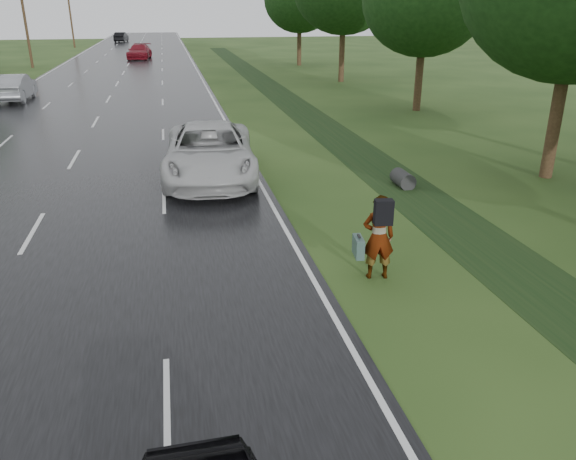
{
  "coord_description": "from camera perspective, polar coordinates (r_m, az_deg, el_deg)",
  "views": [
    {
      "loc": [
        3.88,
        -7.19,
        5.73
      ],
      "look_at": [
        6.16,
        3.65,
        1.3
      ],
      "focal_mm": 35.0,
      "sensor_mm": 36.0,
      "label": 1
    }
  ],
  "objects": [
    {
      "name": "drainage_ditch",
      "position": [
        27.59,
        4.49,
        9.81
      ],
      "size": [
        2.2,
        120.0,
        0.56
      ],
      "color": "black",
      "rests_on": "ground"
    },
    {
      "name": "road",
      "position": [
        52.65,
        -16.58,
        14.69
      ],
      "size": [
        14.0,
        180.0,
        0.04
      ],
      "primitive_type": "cube",
      "color": "black",
      "rests_on": "ground"
    },
    {
      "name": "center_line",
      "position": [
        52.65,
        -16.58,
        14.72
      ],
      "size": [
        0.12,
        180.0,
        0.01
      ],
      "primitive_type": "cube",
      "color": "silver",
      "rests_on": "road"
    },
    {
      "name": "edge_stripe_east",
      "position": [
        52.58,
        -8.99,
        15.32
      ],
      "size": [
        0.12,
        180.0,
        0.01
      ],
      "primitive_type": "cube",
      "color": "silver",
      "rests_on": "road"
    },
    {
      "name": "pedestrian",
      "position": [
        12.53,
        9.09,
        -0.62
      ],
      "size": [
        0.91,
        0.87,
        1.96
      ],
      "rotation": [
        0.0,
        0.0,
        3.02
      ],
      "color": "#A5998C",
      "rests_on": "ground"
    },
    {
      "name": "edge_stripe_west",
      "position": [
        53.57,
        -23.98,
        13.89
      ],
      "size": [
        0.12,
        180.0,
        0.01
      ],
      "primitive_type": "cube",
      "color": "silver",
      "rests_on": "road"
    },
    {
      "name": "silver_sedan",
      "position": [
        41.31,
        -26.03,
        12.91
      ],
      "size": [
        1.78,
        5.06,
        1.66
      ],
      "primitive_type": "imported",
      "rotation": [
        0.0,
        0.0,
        3.14
      ],
      "color": "gray",
      "rests_on": "road"
    },
    {
      "name": "utility_pole_far",
      "position": [
        63.56,
        -25.26,
        19.38
      ],
      "size": [
        1.6,
        0.26,
        10.0
      ],
      "color": "#372516",
      "rests_on": "ground"
    },
    {
      "name": "far_car_dark",
      "position": [
        105.02,
        -16.59,
        18.27
      ],
      "size": [
        2.26,
        5.01,
        1.6
      ],
      "primitive_type": "imported",
      "rotation": [
        0.0,
        0.0,
        3.02
      ],
      "color": "black",
      "rests_on": "road"
    },
    {
      "name": "far_car_red",
      "position": [
        70.12,
        -14.86,
        17.12
      ],
      "size": [
        2.94,
        5.89,
        1.64
      ],
      "primitive_type": "imported",
      "rotation": [
        0.0,
        0.0,
        -0.12
      ],
      "color": "maroon",
      "rests_on": "road"
    },
    {
      "name": "utility_pole_distant",
      "position": [
        93.12,
        -21.29,
        20.09
      ],
      "size": [
        1.6,
        0.26,
        10.0
      ],
      "color": "#372516",
      "rests_on": "ground"
    },
    {
      "name": "white_pickup",
      "position": [
        20.09,
        -7.96,
        7.86
      ],
      "size": [
        3.57,
        6.89,
        1.86
      ],
      "primitive_type": "imported",
      "rotation": [
        0.0,
        0.0,
        -0.07
      ],
      "color": "#B9B9B9",
      "rests_on": "road"
    }
  ]
}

